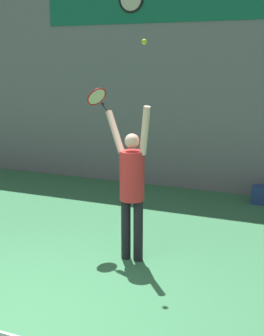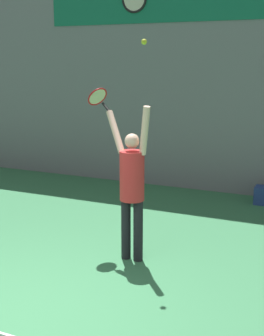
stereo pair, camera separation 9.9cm
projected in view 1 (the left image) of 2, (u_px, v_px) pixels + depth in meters
ground_plane at (12, 322)px, 4.89m from camera, size 18.00×18.00×0.00m
back_wall at (184, 70)px, 9.59m from camera, size 18.00×0.10×5.00m
tennis_player at (132, 183)px, 6.22m from camera, size 0.81×0.47×2.12m
tennis_racket at (97, 98)px, 6.55m from camera, size 0.41×0.36×0.33m
tennis_ball at (144, 42)px, 5.67m from camera, size 0.07×0.07×0.07m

